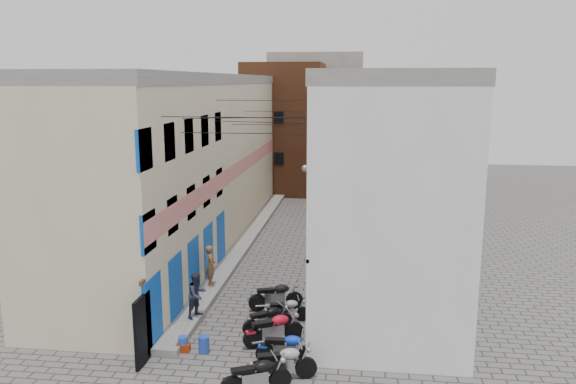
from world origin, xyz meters
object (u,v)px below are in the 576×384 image
at_px(motorcycle_d, 274,327).
at_px(red_crate, 183,347).
at_px(motorcycle_c, 286,346).
at_px(motorcycle_f, 286,309).
at_px(water_jug_far, 183,344).
at_px(motorcycle_b, 282,361).
at_px(motorcycle_a, 256,374).
at_px(person_a, 210,265).
at_px(person_b, 197,295).
at_px(motorcycle_e, 268,318).
at_px(motorcycle_g, 276,295).
at_px(water_jug_near, 204,345).

distance_m(motorcycle_d, red_crate, 3.01).
xyz_separation_m(motorcycle_c, motorcycle_f, (-0.42, 3.04, -0.06)).
relative_size(motorcycle_f, water_jug_far, 3.44).
distance_m(motorcycle_b, water_jug_far, 3.73).
xyz_separation_m(motorcycle_a, person_a, (-3.35, 7.52, 0.52)).
bearing_deg(person_a, person_b, 160.76).
height_order(motorcycle_c, motorcycle_e, motorcycle_c).
height_order(motorcycle_b, motorcycle_c, motorcycle_b).
bearing_deg(water_jug_far, red_crate, 0.00).
xyz_separation_m(motorcycle_f, red_crate, (-3.02, -2.71, -0.37)).
height_order(motorcycle_f, motorcycle_g, motorcycle_g).
bearing_deg(motorcycle_a, motorcycle_e, 159.23).
distance_m(motorcycle_d, water_jug_near, 2.35).
bearing_deg(person_b, water_jug_near, -130.37).
xyz_separation_m(motorcycle_e, water_jug_far, (-2.50, -1.73, -0.29)).
bearing_deg(water_jug_far, motorcycle_e, 34.68).
distance_m(person_b, water_jug_near, 2.48).
distance_m(motorcycle_b, motorcycle_f, 4.10).
height_order(motorcycle_c, water_jug_far, motorcycle_c).
xyz_separation_m(motorcycle_a, water_jug_near, (-2.14, 2.19, -0.32)).
xyz_separation_m(person_a, water_jug_far, (0.52, -5.34, -0.86)).
bearing_deg(water_jug_far, person_b, 93.92).
xyz_separation_m(motorcycle_f, water_jug_far, (-3.02, -2.71, -0.25)).
distance_m(motorcycle_b, water_jug_near, 3.10).
bearing_deg(water_jug_far, person_a, 95.55).
relative_size(motorcycle_a, motorcycle_f, 1.19).
xyz_separation_m(motorcycle_e, water_jug_near, (-1.81, -1.73, -0.27)).
bearing_deg(motorcycle_b, motorcycle_a, -54.13).
bearing_deg(motorcycle_c, motorcycle_f, -174.29).
bearing_deg(red_crate, motorcycle_e, 34.68).
bearing_deg(person_a, motorcycle_e, -165.94).
distance_m(motorcycle_a, motorcycle_c, 1.95).
xyz_separation_m(motorcycle_b, motorcycle_c, (-0.01, 1.03, -0.04)).
relative_size(motorcycle_e, red_crate, 4.38).
distance_m(motorcycle_b, person_a, 7.81).
bearing_deg(water_jug_near, red_crate, 180.00).
height_order(motorcycle_b, motorcycle_d, motorcycle_d).
bearing_deg(motorcycle_g, motorcycle_e, -16.89).
xyz_separation_m(motorcycle_f, person_a, (-3.54, 2.63, 0.62)).
relative_size(motorcycle_b, water_jug_near, 3.79).
relative_size(motorcycle_g, water_jug_near, 3.85).
xyz_separation_m(motorcycle_a, motorcycle_e, (-0.33, 3.92, -0.06)).
xyz_separation_m(person_b, water_jug_near, (0.84, -2.19, -0.81)).
relative_size(motorcycle_b, person_b, 1.25).
distance_m(motorcycle_c, person_a, 6.94).
xyz_separation_m(motorcycle_f, person_b, (-3.17, -0.52, 0.58)).
xyz_separation_m(water_jug_far, red_crate, (0.00, 0.00, -0.12)).
distance_m(motorcycle_d, motorcycle_f, 1.88).
distance_m(motorcycle_e, motorcycle_g, 2.00).
distance_m(motorcycle_f, person_b, 3.26).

